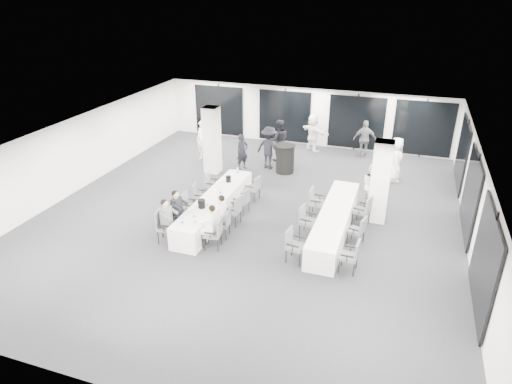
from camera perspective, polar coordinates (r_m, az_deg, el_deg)
room at (r=16.08m, az=3.51°, el=2.90°), size 14.04×16.04×2.84m
column_left at (r=19.11m, az=-5.53°, el=6.46°), size 0.60×0.60×2.80m
column_right at (r=15.51m, az=15.28°, el=1.23°), size 0.60×0.60×2.80m
banquet_table_main at (r=15.67m, az=-5.14°, el=-1.83°), size 0.90×5.00×0.75m
banquet_table_side at (r=14.85m, az=9.75°, el=-3.70°), size 0.90×5.00×0.75m
cocktail_table at (r=19.26m, az=3.65°, el=4.19°), size 0.87×0.87×1.20m
chair_main_left_near at (r=14.33m, az=-11.50°, el=-3.95°), size 0.63×0.66×1.04m
chair_main_left_second at (r=14.87m, az=-10.18°, el=-2.91°), size 0.57×0.61×0.97m
chair_main_left_mid at (r=15.63m, az=-8.51°, el=-1.49°), size 0.47×0.53×0.92m
chair_main_left_fourth at (r=16.29m, az=-7.20°, el=-0.31°), size 0.53×0.56×0.90m
chair_main_left_far at (r=17.17m, az=-5.68°, el=1.12°), size 0.48×0.53×0.90m
chair_main_right_near at (r=13.75m, az=-5.12°, el=-4.97°), size 0.56×0.61×0.99m
chair_main_right_second at (r=14.36m, az=-4.00°, el=-3.81°), size 0.49×0.53×0.89m
chair_main_right_mid at (r=15.05m, az=-2.69°, el=-2.15°), size 0.53×0.58×0.98m
chair_main_right_fourth at (r=15.75m, az=-1.63°, el=-0.95°), size 0.55×0.58×0.93m
chair_main_right_far at (r=16.76m, az=-0.23°, el=0.69°), size 0.53×0.57×0.92m
chair_side_left_near at (r=13.16m, az=4.68°, el=-6.37°), size 0.57×0.62×1.00m
chair_side_left_mid at (r=14.52m, az=6.27°, el=-3.32°), size 0.56×0.60×0.98m
chair_side_left_far at (r=15.73m, az=7.41°, el=-1.01°), size 0.53×0.59×1.01m
chair_side_right_near at (r=12.91m, az=11.89°, el=-7.64°), size 0.52×0.57×0.98m
chair_side_right_mid at (r=14.28m, az=12.72°, el=-4.54°), size 0.56×0.58×0.91m
chair_side_right_far at (r=15.42m, az=13.38°, el=-2.10°), size 0.61×0.64×1.00m
seated_guest_a at (r=14.17m, az=-10.93°, el=-3.26°), size 0.50×0.38×1.44m
seated_guest_b at (r=14.69m, az=-9.65°, el=-2.09°), size 0.50×0.38×1.44m
seated_guest_c at (r=13.69m, az=-5.83°, el=-3.96°), size 0.50×0.38×1.44m
seated_guest_d at (r=14.26m, az=-4.64°, el=-2.65°), size 0.50×0.38×1.44m
standing_guest_a at (r=19.50m, az=-1.72°, el=5.32°), size 0.79×0.82×1.75m
standing_guest_b at (r=20.45m, az=2.86°, el=6.80°), size 1.20×1.00×2.13m
standing_guest_c at (r=19.54m, az=1.64°, el=5.89°), size 1.49×1.01×2.10m
standing_guest_d at (r=21.41m, az=13.46°, el=6.74°), size 1.26×0.87×1.97m
standing_guest_e at (r=19.07m, az=17.07°, el=4.23°), size 0.76×1.08×2.06m
standing_guest_f at (r=21.86m, az=7.16°, el=7.67°), size 1.94×1.61×2.02m
standing_guest_g at (r=20.70m, az=-6.67°, el=6.75°), size 0.88×0.78×2.05m
standing_guest_h at (r=16.62m, az=14.36°, el=1.18°), size 0.96×1.05×1.86m
ice_bucket_near at (r=14.75m, az=-6.82°, el=-1.46°), size 0.24×0.24×0.28m
ice_bucket_far at (r=16.59m, az=-3.47°, el=1.64°), size 0.19×0.19×0.22m
water_bottle_a at (r=13.80m, az=-9.19°, el=-3.64°), size 0.08×0.08×0.24m
water_bottle_b at (r=15.62m, az=-4.49°, el=0.05°), size 0.06×0.06×0.20m
water_bottle_c at (r=17.27m, az=-2.31°, el=2.67°), size 0.08×0.08×0.25m
plate_a at (r=14.27m, az=-7.74°, el=-3.04°), size 0.22×0.22×0.03m
plate_b at (r=13.92m, az=-7.62°, el=-3.77°), size 0.20×0.20×0.03m
plate_c at (r=14.96m, az=-6.09°, el=-1.57°), size 0.22×0.22×0.03m
wine_glass at (r=13.53m, az=-7.96°, el=-4.02°), size 0.08×0.08×0.20m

